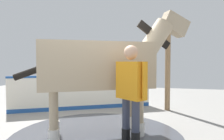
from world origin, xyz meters
TOP-DOWN VIEW (x-y plane):
  - ground_plane at (0.00, 0.00)m, footprint 16.00×16.00m
  - wet_patch at (-0.12, 0.25)m, footprint 3.45×3.45m
  - barrier_wall at (-2.14, -0.83)m, footprint 2.14×3.89m
  - roof_post_near at (-2.66, 1.70)m, footprint 0.16×0.16m
  - horse at (-0.18, 0.37)m, footprint 2.00×3.26m
  - handler at (0.44, 1.03)m, footprint 0.48×0.57m

SIDE VIEW (x-z plane):
  - ground_plane at x=0.00m, z-range -0.02..0.00m
  - wet_patch at x=-0.12m, z-range 0.00..0.00m
  - barrier_wall at x=-2.14m, z-range -0.04..1.03m
  - handler at x=0.44m, z-range 0.15..1.90m
  - roof_post_near at x=-2.66m, z-range 0.00..2.71m
  - horse at x=-0.18m, z-range 0.12..2.69m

